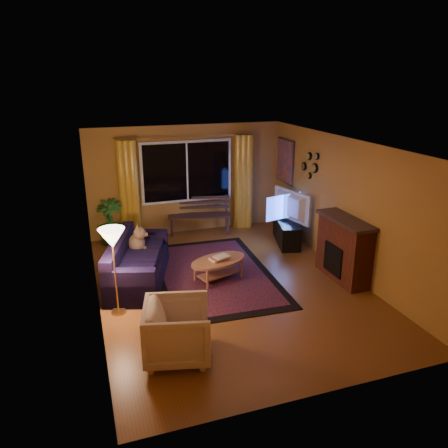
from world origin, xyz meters
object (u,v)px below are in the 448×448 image
object	(u,v)px
bench	(200,224)
floor_lamp	(115,272)
armchair	(178,328)
coffee_table	(218,270)
sofa	(138,261)
tv_console	(287,232)

from	to	relation	value
bench	floor_lamp	distance (m)	3.83
armchair	coffee_table	distance (m)	2.36
bench	sofa	size ratio (longest dim) A/B	0.72
bench	floor_lamp	world-z (taller)	floor_lamp
sofa	floor_lamp	bearing A→B (deg)	-98.22
bench	armchair	xyz separation A→B (m)	(-1.55, -4.51, 0.21)
armchair	floor_lamp	size ratio (longest dim) A/B	0.62
sofa	armchair	world-z (taller)	armchair
bench	sofa	xyz separation A→B (m)	(-1.72, -2.11, 0.19)
armchair	coffee_table	bearing A→B (deg)	-17.43
tv_console	armchair	bearing A→B (deg)	-118.44
bench	coffee_table	xyz separation A→B (m)	(-0.34, -2.50, -0.02)
bench	coffee_table	distance (m)	2.52
armchair	coffee_table	xyz separation A→B (m)	(1.21, 2.01, -0.23)
armchair	tv_console	xyz separation A→B (m)	(3.21, 3.30, -0.18)
armchair	sofa	bearing A→B (deg)	17.69
armchair	coffee_table	world-z (taller)	armchair
bench	tv_console	bearing A→B (deg)	-22.84
coffee_table	floor_lamp	bearing A→B (deg)	-162.01
bench	tv_console	world-z (taller)	tv_console
coffee_table	tv_console	xyz separation A→B (m)	(2.00, 1.29, 0.05)
bench	tv_console	size ratio (longest dim) A/B	1.18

